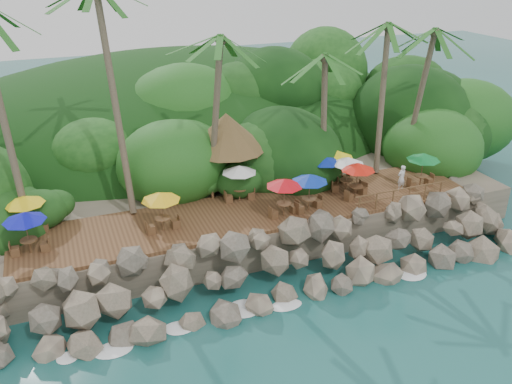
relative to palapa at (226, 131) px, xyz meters
name	(u,v)px	position (x,y,z in m)	size (l,w,h in m)	color
ground	(301,304)	(0.40, -9.79, -5.79)	(140.00, 140.00, 0.00)	#19514F
land_base	(206,168)	(0.40, 6.21, -4.74)	(32.00, 25.20, 2.10)	gray
jungle_hill	(181,148)	(0.40, 13.71, -5.79)	(44.80, 28.00, 15.40)	#143811
seawall	(285,263)	(0.40, -7.79, -4.64)	(29.00, 4.00, 2.30)	gray
terrace	(256,211)	(0.40, -3.79, -3.59)	(26.00, 5.00, 0.20)	brown
jungle_foliage	(210,186)	(0.40, 5.21, -5.79)	(44.00, 16.00, 12.00)	#143811
foam_line	(298,300)	(0.40, -9.49, -5.76)	(25.20, 0.80, 0.06)	white
palms	(258,24)	(1.58, -1.11, 6.19)	(30.21, 6.75, 13.08)	brown
palapa	(226,131)	(0.00, 0.00, 0.00)	(4.74, 4.74, 4.60)	brown
dining_clusters	(267,177)	(1.11, -3.62, -1.68)	(24.36, 4.78, 2.18)	brown
railing	(401,195)	(8.37, -6.14, -2.88)	(6.10, 0.10, 1.00)	brown
waiter	(401,178)	(9.52, -4.47, -2.69)	(0.58, 0.38, 1.59)	silver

